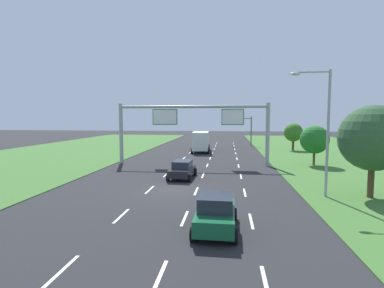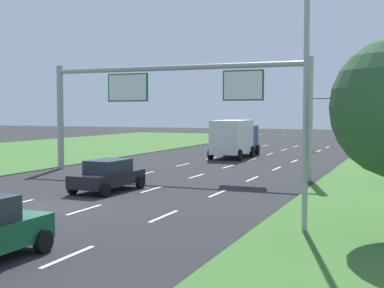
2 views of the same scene
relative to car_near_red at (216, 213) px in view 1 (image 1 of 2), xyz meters
The scene contains 14 objects.
ground_plane 8.28m from the car_near_red, 114.84° to the left, with size 200.00×200.00×0.00m, color #262628.
grass_verge_left 30.07m from the car_near_red, 144.46° to the left, with size 24.00×120.00×0.06m, color #3D6B2D.
lane_dashes_inner_left 20.18m from the car_near_red, 104.98° to the left, with size 0.14×62.40×0.01m.
lane_dashes_inner_right 19.57m from the car_near_red, 95.02° to the left, with size 0.14×62.40×0.01m.
lane_dashes_slip 19.57m from the car_near_red, 84.75° to the left, with size 0.14×62.40×0.01m.
car_near_red is the anchor object (origin of this frame).
car_lead_silver 12.59m from the car_near_red, 105.84° to the left, with size 2.24×4.32×1.55m.
box_truck 33.24m from the car_near_red, 96.25° to the left, with size 2.89×7.66×3.18m.
sign_gantry 20.52m from the car_near_red, 99.63° to the left, with size 17.24×0.44×7.00m.
traffic_light_mast 44.54m from the car_near_red, 85.99° to the left, with size 4.76×0.49×5.60m.
street_lamp 10.49m from the car_near_red, 45.25° to the left, with size 2.61×0.32×8.50m.
roadside_tree_near 12.58m from the car_near_red, 34.59° to the left, with size 4.34×4.34×6.20m.
roadside_tree_mid 23.19m from the car_near_red, 63.81° to the left, with size 3.15×3.15×4.50m.
roadside_tree_far 38.05m from the car_near_red, 72.87° to the left, with size 2.98×2.98×4.48m.
Camera 1 is at (3.97, -21.40, 5.35)m, focal length 28.00 mm.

